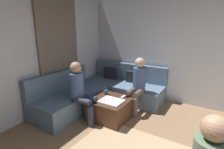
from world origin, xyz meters
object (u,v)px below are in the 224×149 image
person_on_couch_back (137,83)px  person_on_couch_side (81,90)px  ottoman (110,109)px  game_remote (123,97)px  coffee_mug (106,92)px  sectional_couch (102,92)px

person_on_couch_back → person_on_couch_side: 1.24m
ottoman → game_remote: size_ratio=5.07×
ottoman → person_on_couch_back: person_on_couch_back is taller
person_on_couch_back → ottoman: bearing=61.8°
coffee_mug → person_on_couch_back: person_on_couch_back is taller
game_remote → coffee_mug: bearing=-174.3°
sectional_couch → ottoman: bearing=-42.7°
sectional_couch → person_on_couch_back: (0.92, 0.06, 0.38)m
ottoman → coffee_mug: (-0.22, 0.18, 0.26)m
ottoman → person_on_couch_side: bearing=-140.1°
person_on_couch_back → person_on_couch_side: (-0.77, -0.98, 0.00)m
game_remote → person_on_couch_back: 0.47m
ottoman → person_on_couch_back: 0.82m
coffee_mug → person_on_couch_back: 0.71m
game_remote → person_on_couch_back: bearing=69.5°
sectional_couch → person_on_couch_back: bearing=3.4°
ottoman → person_on_couch_back: bearing=61.8°
ottoman → game_remote: 0.36m
sectional_couch → person_on_couch_back: 0.99m
coffee_mug → person_on_couch_back: bearing=38.0°
coffee_mug → game_remote: (0.40, 0.04, -0.04)m
ottoman → person_on_couch_side: person_on_couch_side is taller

